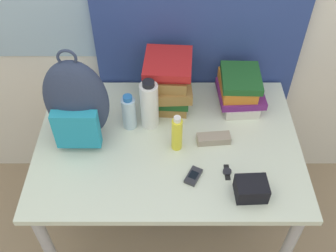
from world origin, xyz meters
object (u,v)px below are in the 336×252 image
(water_bottle, at_px, (129,112))
(sports_bottle, at_px, (149,105))
(book_stack_left, at_px, (169,81))
(camera_pouch, at_px, (251,189))
(cell_phone, at_px, (193,176))
(backpack, at_px, (77,104))
(wristwatch, at_px, (227,172))
(sunscreen_bottle, at_px, (177,134))
(book_stack_center, at_px, (239,90))
(sunglasses_case, at_px, (214,139))

(water_bottle, xyz_separation_m, sports_bottle, (0.09, 0.01, 0.04))
(book_stack_left, relative_size, camera_pouch, 2.14)
(camera_pouch, bearing_deg, cell_phone, 159.40)
(backpack, bearing_deg, cell_phone, -25.49)
(backpack, height_order, cell_phone, backpack)
(book_stack_left, xyz_separation_m, water_bottle, (-0.18, -0.17, -0.05))
(cell_phone, height_order, wristwatch, cell_phone)
(sports_bottle, bearing_deg, sunscreen_bottle, -49.72)
(book_stack_center, height_order, camera_pouch, book_stack_center)
(water_bottle, xyz_separation_m, sunscreen_bottle, (0.22, -0.13, 0.00))
(backpack, height_order, book_stack_left, backpack)
(book_stack_center, bearing_deg, water_bottle, -163.08)
(sunscreen_bottle, distance_m, cell_phone, 0.20)
(book_stack_center, relative_size, sports_bottle, 0.96)
(sunglasses_case, bearing_deg, camera_pouch, -66.34)
(backpack, distance_m, wristwatch, 0.70)
(backpack, xyz_separation_m, camera_pouch, (0.72, -0.32, -0.16))
(camera_pouch, bearing_deg, book_stack_left, 120.74)
(sports_bottle, bearing_deg, backpack, -165.63)
(water_bottle, bearing_deg, cell_phone, -46.49)
(book_stack_center, bearing_deg, book_stack_left, 178.83)
(backpack, relative_size, cell_phone, 4.66)
(wristwatch, bearing_deg, water_bottle, 147.26)
(book_stack_center, height_order, water_bottle, water_bottle)
(sports_bottle, height_order, cell_phone, sports_bottle)
(cell_phone, relative_size, sunglasses_case, 0.66)
(sunscreen_bottle, bearing_deg, backpack, 170.95)
(cell_phone, height_order, sunglasses_case, sunglasses_case)
(book_stack_left, xyz_separation_m, book_stack_center, (0.34, -0.01, -0.05))
(book_stack_left, xyz_separation_m, wristwatch, (0.25, -0.44, -0.13))
(book_stack_center, xyz_separation_m, water_bottle, (-0.53, -0.16, 0.00))
(book_stack_center, xyz_separation_m, sunscreen_bottle, (-0.31, -0.29, 0.00))
(sunglasses_case, distance_m, wristwatch, 0.18)
(book_stack_left, height_order, sunscreen_bottle, book_stack_left)
(sunscreen_bottle, xyz_separation_m, cell_phone, (0.07, -0.17, -0.08))
(book_stack_left, height_order, wristwatch, book_stack_left)
(book_stack_left, xyz_separation_m, camera_pouch, (0.33, -0.55, -0.10))
(book_stack_left, bearing_deg, cell_phone, -77.60)
(water_bottle, bearing_deg, sports_bottle, 8.05)
(backpack, height_order, book_stack_center, backpack)
(sports_bottle, distance_m, sunglasses_case, 0.33)
(backpack, distance_m, sunscreen_bottle, 0.45)
(sports_bottle, xyz_separation_m, sunscreen_bottle, (0.12, -0.15, -0.04))
(backpack, xyz_separation_m, book_stack_left, (0.39, 0.23, -0.07))
(sunglasses_case, height_order, wristwatch, sunglasses_case)
(backpack, distance_m, sports_bottle, 0.32)
(sunglasses_case, bearing_deg, book_stack_center, 61.68)
(water_bottle, distance_m, camera_pouch, 0.64)
(sunscreen_bottle, bearing_deg, sunglasses_case, 11.31)
(book_stack_center, bearing_deg, sunglasses_case, -118.32)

